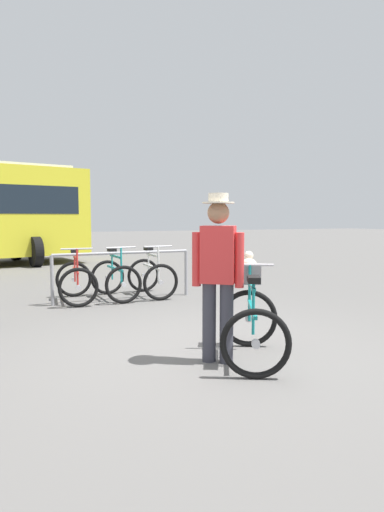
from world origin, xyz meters
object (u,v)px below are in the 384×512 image
racked_bike_teal (115,279)px  featured_bicycle (251,312)px  racked_bike_red (76,281)px  racked_bike_white (152,277)px  person_with_featured_bike (218,271)px

racked_bike_teal → featured_bicycle: bearing=-82.5°
racked_bike_red → racked_bike_white: size_ratio=1.04×
racked_bike_teal → racked_bike_white: 0.70m
racked_bike_white → featured_bicycle: size_ratio=0.87×
racked_bike_white → person_with_featured_bike: (-0.58, -3.89, 0.58)m
racked_bike_teal → person_with_featured_bike: person_with_featured_bike is taller
racked_bike_white → person_with_featured_bike: size_ratio=0.64×
person_with_featured_bike → racked_bike_white: bearing=81.5°
racked_bike_red → racked_bike_teal: 0.70m
racked_bike_red → racked_bike_teal: bearing=0.6°
racked_bike_red → racked_bike_white: (1.40, 0.02, 0.00)m
racked_bike_red → featured_bicycle: bearing=-72.7°
racked_bike_red → racked_bike_teal: (0.70, 0.01, 0.00)m
racked_bike_white → featured_bicycle: featured_bicycle is taller
racked_bike_red → person_with_featured_bike: size_ratio=0.66×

